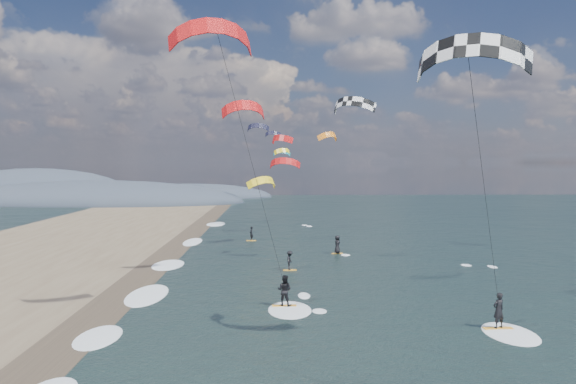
{
  "coord_description": "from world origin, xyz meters",
  "views": [
    {
      "loc": [
        -1.95,
        -22.03,
        8.78
      ],
      "look_at": [
        -1.0,
        12.0,
        7.0
      ],
      "focal_mm": 35.0,
      "sensor_mm": 36.0,
      "label": 1
    }
  ],
  "objects": [
    {
      "name": "shoreline_surf",
      "position": [
        -10.8,
        14.75,
        0.0
      ],
      "size": [
        2.4,
        79.4,
        0.11
      ],
      "color": "white",
      "rests_on": "ground"
    },
    {
      "name": "wet_sand_strip",
      "position": [
        -12.0,
        10.0,
        0.0
      ],
      "size": [
        3.0,
        240.0,
        0.0
      ],
      "primitive_type": "cube",
      "color": "#382D23",
      "rests_on": "ground"
    },
    {
      "name": "kitesurfer_near_b",
      "position": [
        -3.64,
        7.46,
        11.02
      ],
      "size": [
        7.33,
        8.76,
        16.33
      ],
      "color": "#F5A42B",
      "rests_on": "ground"
    },
    {
      "name": "kitesurfer_near_a",
      "position": [
        6.72,
        1.8,
        11.18
      ],
      "size": [
        8.11,
        9.3,
        14.59
      ],
      "color": "#F5A42B",
      "rests_on": "ground"
    },
    {
      "name": "ground",
      "position": [
        0.0,
        0.0,
        0.0
      ],
      "size": [
        260.0,
        260.0,
        0.0
      ],
      "primitive_type": "plane",
      "color": "black",
      "rests_on": "ground"
    },
    {
      "name": "coastal_hills",
      "position": [
        -44.84,
        107.86,
        0.0
      ],
      "size": [
        80.0,
        41.0,
        15.0
      ],
      "color": "#3D4756",
      "rests_on": "ground"
    },
    {
      "name": "bg_kite_field",
      "position": [
        -0.35,
        53.98,
        11.93
      ],
      "size": [
        14.19,
        76.15,
        9.22
      ],
      "color": "red",
      "rests_on": "ground"
    },
    {
      "name": "far_kitesurfers",
      "position": [
        0.71,
        29.43,
        0.84
      ],
      "size": [
        9.75,
        18.34,
        1.77
      ],
      "color": "#F5A42B",
      "rests_on": "ground"
    }
  ]
}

